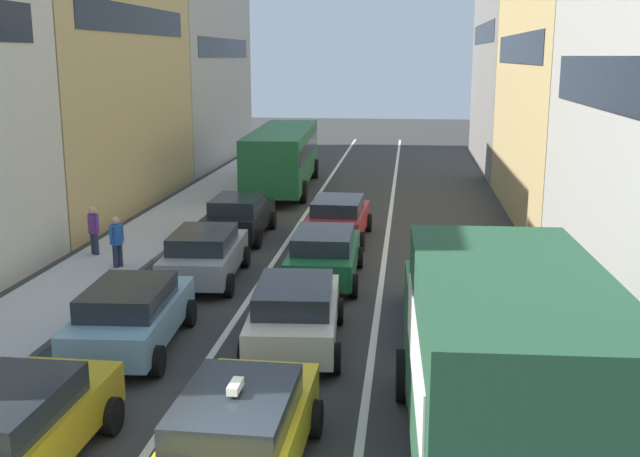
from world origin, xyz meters
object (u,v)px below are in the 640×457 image
object	(u,v)px
sedan_centre_lane_second	(295,312)
pedestrian_mid_sidewalk	(117,240)
removalist_box_truck	(497,365)
pedestrian_near_kerb	(94,229)
taxi_centre_lane_front	(239,432)
sedan_left_lane_front	(11,429)
bus_mid_queue_primary	(283,153)
sedan_right_lane_behind_truck	(452,293)
wagon_left_lane_second	(131,314)
sedan_left_lane_fourth	(239,216)
hatchback_centre_lane_third	(324,254)
sedan_left_lane_third	(205,254)
coupe_centre_lane_fourth	(338,218)

from	to	relation	value
sedan_centre_lane_second	pedestrian_mid_sidewalk	distance (m)	8.10
removalist_box_truck	pedestrian_near_kerb	size ratio (longest dim) A/B	4.69
taxi_centre_lane_front	pedestrian_mid_sidewalk	bearing A→B (deg)	30.34
sedan_left_lane_front	bus_mid_queue_primary	world-z (taller)	bus_mid_queue_primary
sedan_centre_lane_second	sedan_right_lane_behind_truck	bearing A→B (deg)	-66.75
bus_mid_queue_primary	pedestrian_near_kerb	xyz separation A→B (m)	(-3.84, -13.05, -0.81)
pedestrian_near_kerb	wagon_left_lane_second	bearing A→B (deg)	68.53
sedan_right_lane_behind_truck	pedestrian_mid_sidewalk	xyz separation A→B (m)	(-9.56, 3.55, 0.15)
sedan_left_lane_fourth	pedestrian_near_kerb	xyz separation A→B (m)	(-3.90, -3.27, 0.15)
removalist_box_truck	sedan_centre_lane_second	size ratio (longest dim) A/B	1.76
bus_mid_queue_primary	removalist_box_truck	bearing A→B (deg)	-166.71
sedan_left_lane_front	pedestrian_near_kerb	distance (m)	13.07
sedan_right_lane_behind_truck	pedestrian_mid_sidewalk	world-z (taller)	pedestrian_mid_sidewalk
removalist_box_truck	hatchback_centre_lane_third	xyz separation A→B (m)	(-3.62, 10.34, -1.18)
taxi_centre_lane_front	sedan_left_lane_third	bearing A→B (deg)	18.80
coupe_centre_lane_fourth	wagon_left_lane_second	bearing A→B (deg)	163.39
pedestrian_near_kerb	bus_mid_queue_primary	bearing A→B (deg)	-156.04
wagon_left_lane_second	hatchback_centre_lane_third	xyz separation A→B (m)	(3.57, 5.58, 0.00)
wagon_left_lane_second	bus_mid_queue_primary	size ratio (longest dim) A/B	0.41
coupe_centre_lane_fourth	pedestrian_mid_sidewalk	xyz separation A→B (m)	(-6.11, -4.69, 0.15)
taxi_centre_lane_front	sedan_left_lane_front	bearing A→B (deg)	96.07
taxi_centre_lane_front	pedestrian_near_kerb	bearing A→B (deg)	32.15
hatchback_centre_lane_third	coupe_centre_lane_fourth	world-z (taller)	same
wagon_left_lane_second	bus_mid_queue_primary	bearing A→B (deg)	-3.41
pedestrian_mid_sidewalk	sedan_left_lane_fourth	bearing A→B (deg)	83.34
taxi_centre_lane_front	sedan_left_lane_third	world-z (taller)	taxi_centre_lane_front
hatchback_centre_lane_third	sedan_left_lane_fourth	xyz separation A→B (m)	(-3.55, 4.93, 0.00)
sedan_centre_lane_second	hatchback_centre_lane_third	size ratio (longest dim) A/B	1.02
sedan_left_lane_front	sedan_centre_lane_second	xyz separation A→B (m)	(3.43, 5.78, 0.00)
sedan_centre_lane_second	coupe_centre_lane_fourth	distance (m)	10.03
taxi_centre_lane_front	sedan_left_lane_third	xyz separation A→B (m)	(-3.25, 10.15, -0.00)
sedan_centre_lane_second	sedan_left_lane_third	bearing A→B (deg)	31.11
removalist_box_truck	sedan_left_lane_fourth	xyz separation A→B (m)	(-7.17, 15.27, -1.18)
coupe_centre_lane_fourth	pedestrian_mid_sidewalk	world-z (taller)	pedestrian_mid_sidewalk
sedan_centre_lane_second	wagon_left_lane_second	size ratio (longest dim) A/B	1.00
sedan_centre_lane_second	hatchback_centre_lane_third	world-z (taller)	same
sedan_left_lane_fourth	bus_mid_queue_primary	size ratio (longest dim) A/B	0.41
coupe_centre_lane_fourth	sedan_left_lane_fourth	size ratio (longest dim) A/B	1.01
taxi_centre_lane_front	wagon_left_lane_second	bearing A→B (deg)	36.20
pedestrian_near_kerb	sedan_centre_lane_second	bearing A→B (deg)	88.17
sedan_left_lane_front	sedan_centre_lane_second	world-z (taller)	same
taxi_centre_lane_front	wagon_left_lane_second	distance (m)	6.03
removalist_box_truck	sedan_left_lane_front	world-z (taller)	removalist_box_truck
taxi_centre_lane_front	sedan_left_lane_third	distance (m)	10.66
taxi_centre_lane_front	coupe_centre_lane_fourth	xyz separation A→B (m)	(0.04, 15.51, -0.00)
taxi_centre_lane_front	pedestrian_mid_sidewalk	distance (m)	12.41
bus_mid_queue_primary	pedestrian_near_kerb	size ratio (longest dim) A/B	6.39
taxi_centre_lane_front	sedan_left_lane_fourth	xyz separation A→B (m)	(-3.45, 15.44, -0.00)
bus_mid_queue_primary	sedan_left_lane_front	bearing A→B (deg)	177.41
hatchback_centre_lane_third	taxi_centre_lane_front	bearing A→B (deg)	178.54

